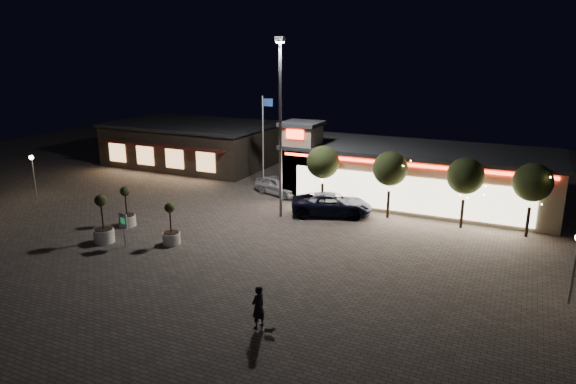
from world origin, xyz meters
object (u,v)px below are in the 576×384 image
at_px(white_sedan, 278,186).
at_px(pedestrian, 258,307).
at_px(pickup_truck, 332,204).
at_px(planter_left, 127,214).
at_px(planter_mid, 103,228).
at_px(valet_sign, 123,224).

bearing_deg(white_sedan, pedestrian, -134.60).
distance_m(pickup_truck, pedestrian, 16.16).
bearing_deg(white_sedan, pickup_truck, -97.30).
height_order(planter_left, planter_mid, planter_mid).
distance_m(pedestrian, planter_mid, 14.33).
distance_m(white_sedan, planter_left, 12.75).
height_order(white_sedan, planter_left, planter_left).
bearing_deg(planter_mid, white_sedan, 70.73).
bearing_deg(valet_sign, planter_left, 129.87).
height_order(white_sedan, pedestrian, pedestrian).
bearing_deg(white_sedan, valet_sign, -171.07).
relative_size(pickup_truck, white_sedan, 1.30).
bearing_deg(planter_mid, pickup_truck, 45.48).
bearing_deg(pedestrian, planter_left, -99.59).
bearing_deg(valet_sign, planter_mid, 176.27).
bearing_deg(valet_sign, pedestrian, -22.16).
height_order(pedestrian, valet_sign, valet_sign).
bearing_deg(pickup_truck, valet_sign, 121.00).
bearing_deg(pickup_truck, pedestrian, 169.43).
xyz_separation_m(pickup_truck, white_sedan, (-5.88, 3.25, -0.05)).
height_order(white_sedan, planter_mid, planter_mid).
bearing_deg(valet_sign, white_sedan, 77.33).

